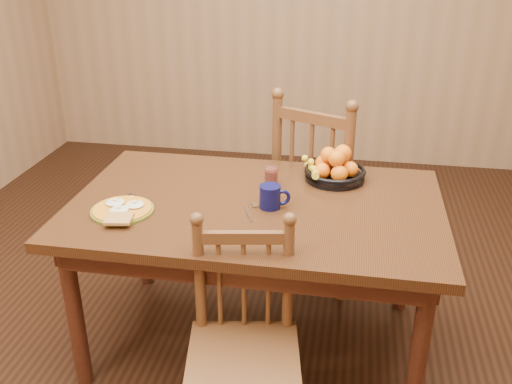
% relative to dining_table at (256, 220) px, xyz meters
% --- Properties ---
extents(room, '(4.52, 5.02, 2.72)m').
position_rel_dining_table_xyz_m(room, '(0.00, 0.00, 0.68)').
color(room, black).
rests_on(room, ground).
extents(dining_table, '(1.60, 1.00, 0.75)m').
position_rel_dining_table_xyz_m(dining_table, '(0.00, 0.00, 0.00)').
color(dining_table, black).
rests_on(dining_table, ground).
extents(chair_far, '(0.64, 0.62, 1.08)m').
position_rel_dining_table_xyz_m(chair_far, '(0.26, 0.63, -0.14)').
color(chair_far, '#4C2F17').
rests_on(chair_far, ground).
extents(chair_near, '(0.47, 0.45, 0.89)m').
position_rel_dining_table_xyz_m(chair_near, '(0.05, -0.56, -0.23)').
color(chair_near, '#4C2F17').
rests_on(chair_near, ground).
extents(breakfast_plate, '(0.26, 0.29, 0.04)m').
position_rel_dining_table_xyz_m(breakfast_plate, '(-0.53, -0.19, 0.10)').
color(breakfast_plate, '#59601E').
rests_on(breakfast_plate, dining_table).
extents(fork, '(0.06, 0.18, 0.00)m').
position_rel_dining_table_xyz_m(fork, '(-0.01, -0.08, 0.09)').
color(fork, silver).
rests_on(fork, dining_table).
extents(spoon, '(0.05, 0.16, 0.01)m').
position_rel_dining_table_xyz_m(spoon, '(-0.55, -0.05, 0.09)').
color(spoon, silver).
rests_on(spoon, dining_table).
extents(coffee_mug, '(0.13, 0.09, 0.10)m').
position_rel_dining_table_xyz_m(coffee_mug, '(0.07, -0.04, 0.14)').
color(coffee_mug, '#0A0B37').
rests_on(coffee_mug, dining_table).
extents(juice_glass, '(0.06, 0.06, 0.09)m').
position_rel_dining_table_xyz_m(juice_glass, '(0.04, 0.19, 0.13)').
color(juice_glass, silver).
rests_on(juice_glass, dining_table).
extents(fruit_bowl, '(0.32, 0.29, 0.17)m').
position_rel_dining_table_xyz_m(fruit_bowl, '(0.32, 0.31, 0.14)').
color(fruit_bowl, black).
rests_on(fruit_bowl, dining_table).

